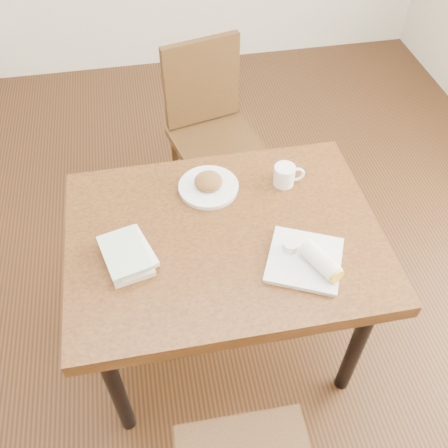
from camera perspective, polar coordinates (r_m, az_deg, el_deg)
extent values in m
cube|color=#472814|center=(2.43, 0.00, -12.69)|extent=(4.00, 5.00, 0.01)
cube|color=brown|center=(1.83, 0.00, -1.66)|extent=(1.14, 0.85, 0.06)
cylinder|color=black|center=(1.98, -12.24, -17.87)|extent=(0.06, 0.06, 0.69)
cylinder|color=black|center=(2.08, 14.90, -13.28)|extent=(0.06, 0.06, 0.69)
cylinder|color=black|center=(2.33, -12.93, -3.12)|extent=(0.06, 0.06, 0.69)
cylinder|color=black|center=(2.42, 9.51, 0.07)|extent=(0.06, 0.06, 0.69)
cylinder|color=#4F3316|center=(2.01, 7.02, -23.44)|extent=(0.04, 0.04, 0.45)
cylinder|color=#463014|center=(2.95, 1.10, 8.32)|extent=(0.04, 0.04, 0.45)
cylinder|color=#463014|center=(2.85, -5.50, 6.36)|extent=(0.04, 0.04, 0.45)
cylinder|color=#463014|center=(2.72, 4.33, 3.85)|extent=(0.04, 0.04, 0.45)
cylinder|color=#463014|center=(2.61, -2.70, 1.56)|extent=(0.04, 0.04, 0.45)
cube|color=#463014|center=(2.61, -0.74, 9.07)|extent=(0.51, 0.51, 0.04)
cube|color=#463014|center=(2.60, -2.57, 15.91)|extent=(0.40, 0.13, 0.45)
cylinder|color=white|center=(1.96, -1.77, 4.14)|extent=(0.23, 0.23, 0.01)
cylinder|color=white|center=(1.96, -1.78, 4.36)|extent=(0.24, 0.24, 0.01)
ellipsoid|color=#B27538|center=(1.94, -1.80, 4.94)|extent=(0.14, 0.14, 0.06)
cylinder|color=white|center=(1.98, 6.90, 5.56)|extent=(0.08, 0.08, 0.08)
torus|color=white|center=(1.99, 8.27, 5.63)|extent=(0.07, 0.02, 0.07)
cylinder|color=tan|center=(1.95, 7.00, 6.38)|extent=(0.07, 0.07, 0.01)
cylinder|color=#F2E5CC|center=(1.95, 7.01, 6.44)|extent=(0.05, 0.05, 0.00)
cube|color=white|center=(1.74, 9.17, -4.17)|extent=(0.32, 0.32, 0.01)
cube|color=white|center=(1.74, 9.21, -3.97)|extent=(0.33, 0.33, 0.01)
cylinder|color=white|center=(1.70, 10.92, -4.09)|extent=(0.12, 0.16, 0.06)
cylinder|color=yellow|center=(1.67, 12.66, -5.74)|extent=(0.06, 0.04, 0.05)
cylinder|color=silver|center=(1.74, 7.62, -2.51)|extent=(0.05, 0.05, 0.03)
cylinder|color=red|center=(1.73, 7.66, -2.28)|extent=(0.04, 0.04, 0.01)
cube|color=white|center=(1.76, -10.97, -3.83)|extent=(0.18, 0.23, 0.02)
cube|color=silver|center=(1.75, -10.73, -3.14)|extent=(0.20, 0.23, 0.02)
cube|color=#76B184|center=(1.73, -11.32, -3.20)|extent=(0.19, 0.23, 0.01)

